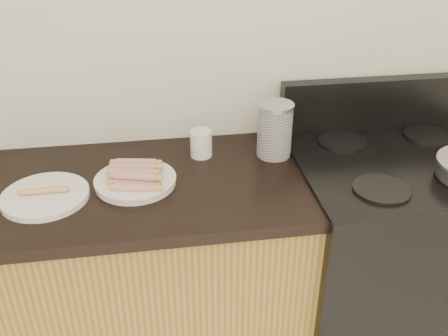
{
  "coord_description": "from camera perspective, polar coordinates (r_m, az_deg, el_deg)",
  "views": [
    {
      "loc": [
        -0.08,
        0.27,
        1.74
      ],
      "look_at": [
        0.13,
        1.62,
        0.97
      ],
      "focal_mm": 40.0,
      "sensor_mm": 36.0,
      "label": 1
    }
  ],
  "objects": [
    {
      "name": "stove_panel",
      "position": [
        2.03,
        17.09,
        7.07
      ],
      "size": [
        0.76,
        0.06,
        0.2
      ],
      "primitive_type": "cube",
      "color": "black",
      "rests_on": "stove"
    },
    {
      "name": "wall_back",
      "position": [
        1.79,
        -6.16,
        15.04
      ],
      "size": [
        4.0,
        0.04,
        2.6
      ],
      "primitive_type": "cube",
      "color": "silver",
      "rests_on": "ground"
    },
    {
      "name": "burner_near_left",
      "position": [
        1.64,
        17.57,
        -2.32
      ],
      "size": [
        0.18,
        0.18,
        0.01
      ],
      "primitive_type": "cylinder",
      "color": "black",
      "rests_on": "stove"
    },
    {
      "name": "plain_sausages",
      "position": [
        1.62,
        -19.87,
        -2.44
      ],
      "size": [
        0.13,
        0.02,
        0.02
      ],
      "rotation": [
        0.0,
        0.0,
        0.01
      ],
      "color": "#D98843",
      "rests_on": "side_plate"
    },
    {
      "name": "mug",
      "position": [
        1.77,
        -2.63,
        2.84
      ],
      "size": [
        0.08,
        0.08,
        0.1
      ],
      "primitive_type": "cylinder",
      "rotation": [
        0.0,
        0.0,
        0.05
      ],
      "color": "white",
      "rests_on": "counter_slab"
    },
    {
      "name": "main_plate",
      "position": [
        1.64,
        -10.07,
        -1.56
      ],
      "size": [
        0.29,
        0.29,
        0.02
      ],
      "primitive_type": "cylinder",
      "rotation": [
        0.0,
        0.0,
        -0.13
      ],
      "color": "white",
      "rests_on": "counter_slab"
    },
    {
      "name": "side_plate",
      "position": [
        1.63,
        -19.75,
        -3.04
      ],
      "size": [
        0.34,
        0.34,
        0.02
      ],
      "primitive_type": "cylinder",
      "rotation": [
        0.0,
        0.0,
        0.33
      ],
      "color": "white",
      "rests_on": "counter_slab"
    },
    {
      "name": "hotdog_pile",
      "position": [
        1.62,
        -10.17,
        -0.6
      ],
      "size": [
        0.13,
        0.21,
        0.05
      ],
      "rotation": [
        0.0,
        0.0,
        -0.24
      ],
      "color": "#A42E28",
      "rests_on": "main_plate"
    },
    {
      "name": "canister",
      "position": [
        1.76,
        5.81,
        4.37
      ],
      "size": [
        0.13,
        0.13,
        0.2
      ],
      "rotation": [
        0.0,
        0.0,
        -0.4
      ],
      "color": "white",
      "rests_on": "counter_slab"
    },
    {
      "name": "burner_far_right",
      "position": [
        2.05,
        22.3,
        3.48
      ],
      "size": [
        0.18,
        0.18,
        0.01
      ],
      "primitive_type": "cylinder",
      "color": "black",
      "rests_on": "stove"
    },
    {
      "name": "burner_far_left",
      "position": [
        1.91,
        13.42,
        2.99
      ],
      "size": [
        0.18,
        0.18,
        0.01
      ],
      "primitive_type": "cylinder",
      "color": "black",
      "rests_on": "stove"
    },
    {
      "name": "stove",
      "position": [
        2.09,
        18.02,
        -10.24
      ],
      "size": [
        0.76,
        0.65,
        0.91
      ],
      "color": "black",
      "rests_on": "floor"
    }
  ]
}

